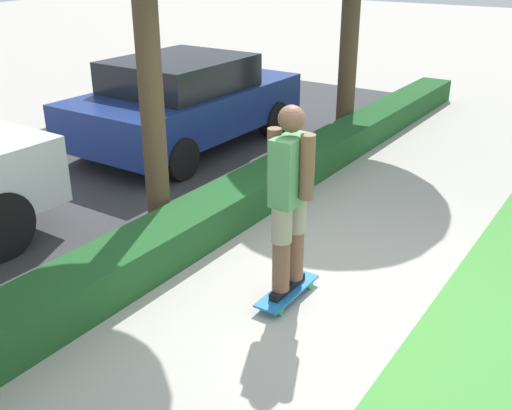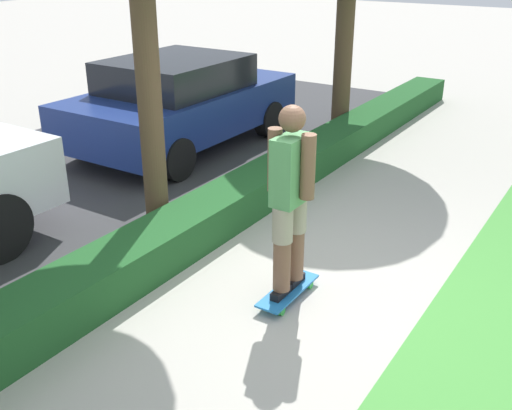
{
  "view_description": "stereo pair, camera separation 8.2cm",
  "coord_description": "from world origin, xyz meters",
  "views": [
    {
      "loc": [
        -4.36,
        -2.26,
        3.04
      ],
      "look_at": [
        -0.1,
        0.6,
        0.79
      ],
      "focal_mm": 42.0,
      "sensor_mm": 36.0,
      "label": 1
    },
    {
      "loc": [
        -4.41,
        -2.19,
        3.04
      ],
      "look_at": [
        -0.1,
        0.6,
        0.79
      ],
      "focal_mm": 42.0,
      "sensor_mm": 36.0,
      "label": 2
    }
  ],
  "objects": [
    {
      "name": "hedge_row",
      "position": [
        0.0,
        1.6,
        0.21
      ],
      "size": [
        16.61,
        0.6,
        0.42
      ],
      "color": "#1E5123",
      "rests_on": "ground_plane"
    },
    {
      "name": "street_asphalt",
      "position": [
        0.0,
        4.2,
        0.0
      ],
      "size": [
        16.61,
        5.0,
        0.01
      ],
      "color": "#38383A",
      "rests_on": "ground_plane"
    },
    {
      "name": "skater_person",
      "position": [
        -0.24,
        0.15,
        1.03
      ],
      "size": [
        0.51,
        0.45,
        1.74
      ],
      "color": "black",
      "rests_on": "skateboard"
    },
    {
      "name": "parked_car_middle",
      "position": [
        2.78,
        3.88,
        0.75
      ],
      "size": [
        3.96,
        1.98,
        1.44
      ],
      "rotation": [
        0.0,
        0.0,
        -0.0
      ],
      "color": "navy",
      "rests_on": "ground_plane"
    },
    {
      "name": "skateboard",
      "position": [
        -0.24,
        0.15,
        0.08
      ],
      "size": [
        0.79,
        0.24,
        0.1
      ],
      "color": "#1E6BAD",
      "rests_on": "ground_plane"
    },
    {
      "name": "ground_plane",
      "position": [
        0.0,
        0.0,
        0.0
      ],
      "size": [
        60.0,
        60.0,
        0.0
      ],
      "primitive_type": "plane",
      "color": "#ADA89E"
    }
  ]
}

